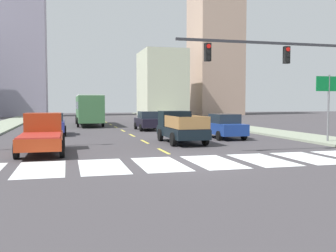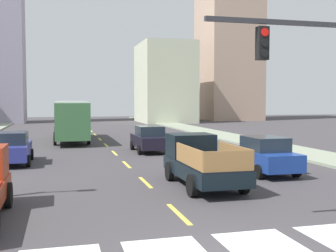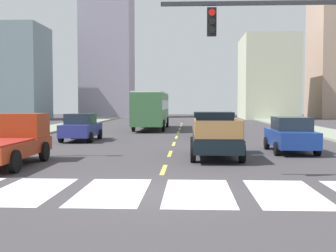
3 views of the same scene
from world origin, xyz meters
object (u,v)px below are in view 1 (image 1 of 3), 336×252
at_px(city_bus, 89,108).
at_px(sedan_mid, 148,121).
at_px(sedan_near_right, 53,124).
at_px(pickup_dark, 42,134).
at_px(traffic_signal_gantry, 308,68).
at_px(direction_sign_green, 328,94).
at_px(sedan_far, 224,126).
at_px(pickup_stakebed, 180,128).

distance_m(city_bus, sedan_mid, 9.97).
bearing_deg(sedan_near_right, pickup_dark, -87.81).
relative_size(traffic_signal_gantry, direction_sign_green, 2.48).
bearing_deg(city_bus, sedan_mid, -59.65).
distance_m(sedan_far, sedan_mid, 9.94).
distance_m(pickup_dark, traffic_signal_gantry, 13.76).
bearing_deg(sedan_far, city_bus, 114.99).
height_order(city_bus, traffic_signal_gantry, traffic_signal_gantry).
xyz_separation_m(city_bus, sedan_near_right, (-3.40, -12.01, -1.09)).
xyz_separation_m(city_bus, sedan_far, (8.28, -17.98, -1.09)).
height_order(pickup_dark, city_bus, city_bus).
xyz_separation_m(pickup_stakebed, city_bus, (-4.55, 19.76, 1.02)).
bearing_deg(traffic_signal_gantry, city_bus, 110.02).
relative_size(pickup_stakebed, sedan_mid, 1.18).
bearing_deg(traffic_signal_gantry, sedan_mid, 105.01).
relative_size(city_bus, direction_sign_green, 2.57).
relative_size(pickup_stakebed, direction_sign_green, 1.24).
distance_m(sedan_far, direction_sign_green, 7.09).
relative_size(sedan_mid, direction_sign_green, 1.05).
xyz_separation_m(sedan_far, traffic_signal_gantry, (1.16, -7.94, 3.39)).
xyz_separation_m(city_bus, sedan_mid, (4.82, -8.66, -1.09)).
distance_m(sedan_near_right, direction_sign_green, 19.79).
relative_size(pickup_stakebed, sedan_near_right, 1.18).
bearing_deg(city_bus, direction_sign_green, -58.64).
distance_m(pickup_stakebed, pickup_dark, 8.60).
distance_m(traffic_signal_gantry, direction_sign_green, 5.06).
xyz_separation_m(sedan_mid, sedan_near_right, (-8.21, -3.35, 0.00)).
height_order(city_bus, sedan_far, city_bus).
distance_m(pickup_dark, sedan_mid, 16.36).
height_order(pickup_dark, sedan_far, pickup_dark).
bearing_deg(sedan_mid, city_bus, 119.49).
relative_size(pickup_dark, direction_sign_green, 1.24).
bearing_deg(pickup_stakebed, traffic_signal_gantry, -53.95).
bearing_deg(pickup_dark, traffic_signal_gantry, -12.20).
height_order(pickup_stakebed, pickup_dark, same).
xyz_separation_m(pickup_stakebed, pickup_dark, (-8.07, -2.99, -0.02)).
bearing_deg(city_bus, traffic_signal_gantry, -68.70).
xyz_separation_m(pickup_stakebed, direction_sign_green, (8.58, -2.92, 2.10)).
bearing_deg(pickup_dark, city_bus, 82.75).
bearing_deg(direction_sign_green, sedan_mid, 120.69).
bearing_deg(pickup_dark, direction_sign_green, 1.79).
distance_m(city_bus, direction_sign_green, 26.22).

